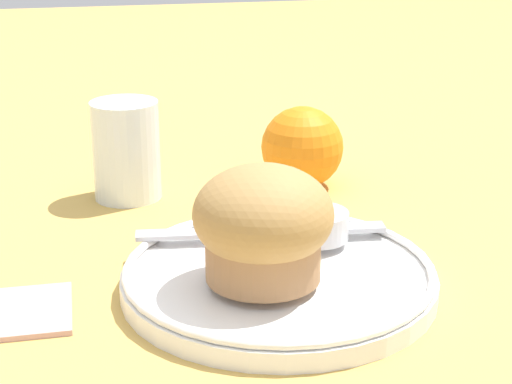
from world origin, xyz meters
name	(u,v)px	position (x,y,z in m)	size (l,w,h in m)	color
ground_plane	(279,290)	(0.00, 0.00, 0.00)	(3.00, 3.00, 0.00)	tan
plate	(276,275)	(0.00, 0.00, 0.01)	(0.22, 0.22, 0.02)	white
muffin	(263,225)	(-0.02, -0.02, 0.06)	(0.09, 0.09, 0.08)	#9E7047
cream_ramekin	(317,224)	(0.04, 0.04, 0.03)	(0.05, 0.05, 0.02)	silver
berry_pair	(241,234)	(-0.02, 0.04, 0.03)	(0.03, 0.01, 0.01)	#B7192D
butter_knife	(260,231)	(0.00, 0.06, 0.02)	(0.19, 0.04, 0.00)	#B7B7BC
orange_fruit	(302,147)	(0.07, 0.21, 0.04)	(0.08, 0.08, 0.08)	orange
juice_glass	(126,150)	(-0.09, 0.21, 0.04)	(0.06, 0.06, 0.09)	silver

